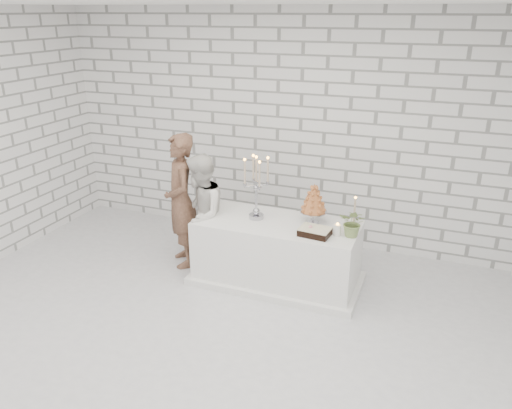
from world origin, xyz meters
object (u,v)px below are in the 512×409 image
(cake_table, at_px, (277,252))
(candelabra, at_px, (256,188))
(groom, at_px, (181,201))
(bride, at_px, (201,214))
(croquembouche, at_px, (314,204))

(cake_table, xyz_separation_m, candelabra, (-0.26, 0.02, 0.74))
(groom, relative_size, bride, 1.14)
(groom, xyz_separation_m, candelabra, (0.97, -0.01, 0.30))
(croquembouche, bearing_deg, bride, -173.57)
(cake_table, xyz_separation_m, groom, (-1.22, 0.03, 0.44))
(groom, distance_m, candelabra, 1.01)
(groom, bearing_deg, croquembouche, 55.26)
(cake_table, bearing_deg, candelabra, 175.76)
(groom, bearing_deg, candelabra, 51.45)
(bride, bearing_deg, croquembouche, 78.87)
(cake_table, height_order, croquembouche, croquembouche)
(bride, distance_m, candelabra, 0.79)
(bride, distance_m, croquembouche, 1.34)
(croquembouche, bearing_deg, candelabra, -171.28)
(cake_table, bearing_deg, groom, 178.43)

